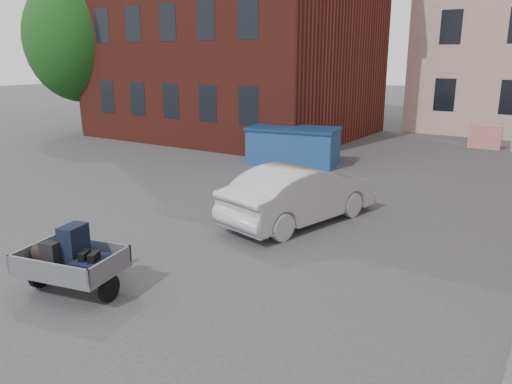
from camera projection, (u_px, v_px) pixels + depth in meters
The scene contains 6 objects.
ground at pixel (234, 243), 10.66m from camera, with size 120.00×120.00×0.00m, color #38383A.
far_building at pixel (187, 54), 37.91m from camera, with size 6.00×6.00×8.00m, color maroon.
tree at pixel (77, 29), 24.99m from camera, with size 5.28×5.28×8.30m.
trailer at pixel (71, 260), 8.24m from camera, with size 1.79×1.94×1.20m.
dumpster at pixel (293, 146), 18.27m from camera, with size 3.52×2.29×1.36m.
silver_car at pixel (300, 194), 11.87m from camera, with size 1.47×4.20×1.38m, color #ABADB3.
Camera 1 is at (5.84, -8.13, 3.86)m, focal length 35.00 mm.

